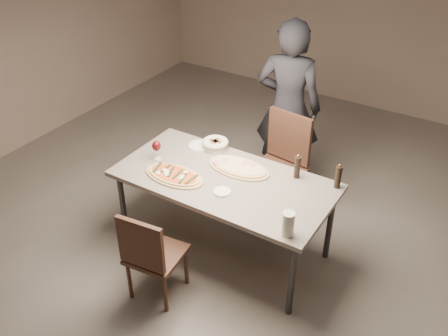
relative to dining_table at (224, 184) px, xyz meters
The scene contains 14 objects.
room 0.71m from the dining_table, ahead, with size 7.00×7.00×7.00m.
dining_table is the anchor object (origin of this frame).
zucchini_pizza 0.42m from the dining_table, 150.86° to the right, with size 0.54×0.30×0.05m.
ham_pizza 0.20m from the dining_table, 80.93° to the left, with size 0.56×0.31×0.04m.
bread_basket 0.49m from the dining_table, 131.31° to the left, with size 0.23×0.23×0.08m.
oil_dish 0.21m from the dining_table, 62.14° to the right, with size 0.14×0.14×0.02m.
pepper_mill_left 0.92m from the dining_table, 24.05° to the left, with size 0.06×0.06×0.22m.
pepper_mill_right 0.62m from the dining_table, 33.45° to the left, with size 0.06×0.06×0.22m.
carafe 0.84m from the dining_table, 25.47° to the right, with size 0.09×0.09×0.19m.
wine_glass 0.68m from the dining_table, behind, with size 0.08×0.08×0.17m.
side_plate 0.56m from the dining_table, 145.48° to the left, with size 0.20×0.20×0.01m.
chair_near 0.84m from the dining_table, 101.57° to the right, with size 0.44×0.44×0.84m.
chair_far 0.81m from the dining_table, 79.89° to the left, with size 0.52×0.52×0.99m.
diner 1.22m from the dining_table, 90.67° to the left, with size 0.65×0.42×1.77m, color black.
Camera 1 is at (1.79, -2.86, 3.05)m, focal length 40.00 mm.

